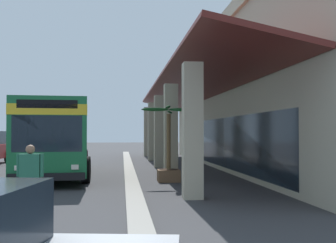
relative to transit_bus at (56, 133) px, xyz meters
name	(u,v)px	position (x,y,z in m)	size (l,w,h in m)	color
ground	(232,167)	(-3.44, 8.91, -1.85)	(120.00, 120.00, 0.00)	#38383A
curb_strip	(129,167)	(-3.53, 3.30, -1.79)	(33.97, 0.50, 0.12)	#9E998E
plaza_building	(301,98)	(-3.53, 12.92, 1.98)	(28.61, 13.60, 7.66)	#B2A88E
transit_bus	(56,133)	(0.00, 0.00, 0.00)	(11.39, 3.58, 3.34)	#196638
pedestrian	(30,175)	(9.61, 0.79, -0.96)	(0.35, 0.65, 1.60)	navy
potted_palm	(169,162)	(3.34, 4.73, -1.11)	(1.87, 2.04, 2.92)	brown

